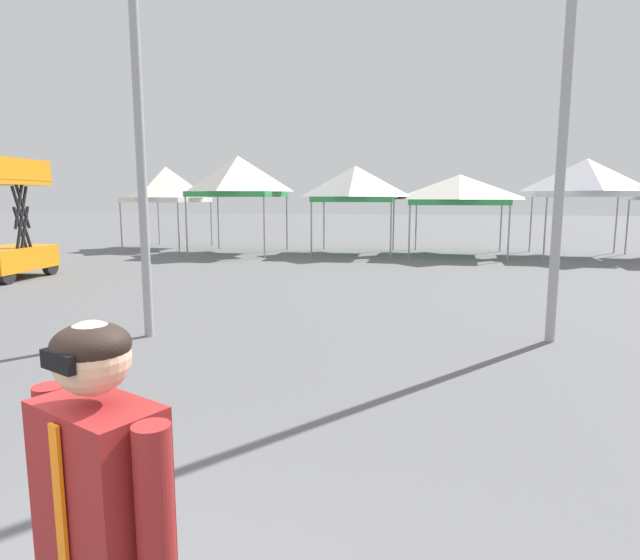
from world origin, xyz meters
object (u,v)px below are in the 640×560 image
object	(u,v)px
canopy_tent_far_left	(355,184)
scissor_lift	(7,241)
canopy_tent_behind_left	(459,190)
canopy_tent_far_right	(166,184)
canopy_tent_center	(586,178)
person_foreground	(105,549)
light_pole_opposite_side	(570,26)
canopy_tent_behind_right	(238,176)

from	to	relation	value
canopy_tent_far_left	scissor_lift	bearing A→B (deg)	-132.53
canopy_tent_behind_left	canopy_tent_far_right	bearing A→B (deg)	178.93
canopy_tent_behind_left	canopy_tent_center	size ratio (longest dim) A/B	1.01
canopy_tent_far_right	scissor_lift	size ratio (longest dim) A/B	1.10
person_foreground	light_pole_opposite_side	xyz separation A→B (m)	(2.66, 7.08, 3.46)
canopy_tent_center	person_foreground	size ratio (longest dim) A/B	1.99
canopy_tent_far_right	canopy_tent_behind_right	xyz separation A→B (m)	(3.80, -1.37, 0.25)
canopy_tent_center	person_foreground	distance (m)	20.99
canopy_tent_behind_right	canopy_tent_far_left	distance (m)	4.51
canopy_tent_far_right	canopy_tent_behind_right	distance (m)	4.05
person_foreground	light_pole_opposite_side	size ratio (longest dim) A/B	0.23
canopy_tent_behind_left	light_pole_opposite_side	size ratio (longest dim) A/B	0.46
canopy_tent_center	canopy_tent_behind_left	bearing A→B (deg)	-174.85
canopy_tent_far_left	light_pole_opposite_side	distance (m)	13.32
canopy_tent_behind_right	light_pole_opposite_side	world-z (taller)	light_pole_opposite_side
canopy_tent_behind_right	scissor_lift	world-z (taller)	canopy_tent_behind_right
canopy_tent_center	person_foreground	world-z (taller)	canopy_tent_center
canopy_tent_behind_left	canopy_tent_center	world-z (taller)	canopy_tent_center
canopy_tent_center	light_pole_opposite_side	size ratio (longest dim) A/B	0.45
canopy_tent_far_right	canopy_tent_behind_left	bearing A→B (deg)	-1.07
canopy_tent_far_left	person_foreground	xyz separation A→B (m)	(2.29, -19.31, -1.63)
canopy_tent_center	scissor_lift	distance (m)	18.85
scissor_lift	canopy_tent_behind_right	bearing A→B (deg)	65.80
person_foreground	canopy_tent_center	bearing A→B (deg)	73.22
canopy_tent_behind_right	person_foreground	size ratio (longest dim) A/B	2.10
canopy_tent_behind_left	canopy_tent_center	xyz separation A→B (m)	(4.44, 0.40, 0.41)
canopy_tent_far_right	canopy_tent_center	bearing A→B (deg)	0.60
canopy_tent_center	scissor_lift	bearing A→B (deg)	-150.08
canopy_tent_far_right	canopy_tent_far_left	bearing A→B (deg)	-3.74
canopy_tent_behind_left	person_foreground	world-z (taller)	canopy_tent_behind_left
canopy_tent_far_right	light_pole_opposite_side	bearing A→B (deg)	-44.12
canopy_tent_far_left	light_pole_opposite_side	bearing A→B (deg)	-67.99
scissor_lift	light_pole_opposite_side	bearing A→B (deg)	-15.57
canopy_tent_far_right	canopy_tent_behind_left	size ratio (longest dim) A/B	0.96
person_foreground	canopy_tent_behind_left	bearing A→B (deg)	85.35
scissor_lift	person_foreground	distance (m)	14.77
canopy_tent_far_right	canopy_tent_behind_left	world-z (taller)	canopy_tent_far_right
person_foreground	canopy_tent_far_left	bearing A→B (deg)	96.76
canopy_tent_behind_right	canopy_tent_center	world-z (taller)	canopy_tent_behind_right
canopy_tent_behind_right	canopy_tent_center	xyz separation A→B (m)	(12.75, 1.55, -0.10)
canopy_tent_center	light_pole_opposite_side	world-z (taller)	light_pole_opposite_side
canopy_tent_far_left	light_pole_opposite_side	xyz separation A→B (m)	(4.94, -12.23, 1.83)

